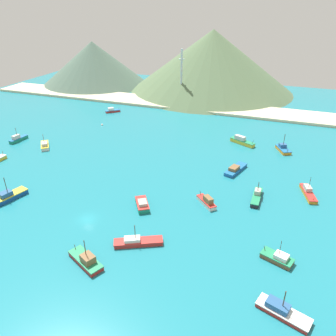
{
  "coord_description": "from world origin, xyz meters",
  "views": [
    {
      "loc": [
        42.54,
        -55.91,
        49.45
      ],
      "look_at": [
        10.15,
        31.49,
        1.21
      ],
      "focal_mm": 34.67,
      "sensor_mm": 36.0,
      "label": 1
    }
  ],
  "objects_px": {
    "fishing_boat_7": "(86,260)",
    "fishing_boat_10": "(207,201)",
    "fishing_boat_6": "(308,192)",
    "fishing_boat_14": "(235,169)",
    "fishing_boat_11": "(18,139)",
    "fishing_boat_9": "(278,258)",
    "fishing_boat_0": "(137,242)",
    "fishing_boat_5": "(283,149)",
    "fishing_boat_15": "(112,110)",
    "fishing_boat_2": "(257,196)",
    "fishing_boat_4": "(45,145)",
    "buoy_0": "(102,125)",
    "fishing_boat_13": "(142,204)",
    "fishing_boat_1": "(10,196)",
    "fishing_boat_12": "(242,141)",
    "fishing_boat_3": "(282,311)",
    "radio_tower": "(181,76)"
  },
  "relations": [
    {
      "from": "fishing_boat_15",
      "to": "fishing_boat_3",
      "type": "bearing_deg",
      "value": -47.44
    },
    {
      "from": "fishing_boat_9",
      "to": "fishing_boat_14",
      "type": "relative_size",
      "value": 0.66
    },
    {
      "from": "fishing_boat_14",
      "to": "buoy_0",
      "type": "bearing_deg",
      "value": 159.78
    },
    {
      "from": "fishing_boat_4",
      "to": "fishing_boat_11",
      "type": "relative_size",
      "value": 0.99
    },
    {
      "from": "fishing_boat_3",
      "to": "fishing_boat_7",
      "type": "relative_size",
      "value": 1.02
    },
    {
      "from": "fishing_boat_10",
      "to": "fishing_boat_14",
      "type": "height_order",
      "value": "fishing_boat_10"
    },
    {
      "from": "fishing_boat_7",
      "to": "fishing_boat_0",
      "type": "bearing_deg",
      "value": 51.08
    },
    {
      "from": "fishing_boat_4",
      "to": "fishing_boat_10",
      "type": "distance_m",
      "value": 68.88
    },
    {
      "from": "fishing_boat_3",
      "to": "fishing_boat_14",
      "type": "xyz_separation_m",
      "value": [
        -17.08,
        51.24,
        0.01
      ]
    },
    {
      "from": "fishing_boat_3",
      "to": "fishing_boat_7",
      "type": "height_order",
      "value": "fishing_boat_7"
    },
    {
      "from": "fishing_boat_13",
      "to": "fishing_boat_5",
      "type": "bearing_deg",
      "value": 56.92
    },
    {
      "from": "fishing_boat_1",
      "to": "fishing_boat_9",
      "type": "xyz_separation_m",
      "value": [
        71.91,
        0.7,
        -0.18
      ]
    },
    {
      "from": "fishing_boat_0",
      "to": "fishing_boat_2",
      "type": "relative_size",
      "value": 1.14
    },
    {
      "from": "fishing_boat_7",
      "to": "fishing_boat_6",
      "type": "bearing_deg",
      "value": 45.85
    },
    {
      "from": "fishing_boat_1",
      "to": "fishing_boat_15",
      "type": "bearing_deg",
      "value": 98.58
    },
    {
      "from": "fishing_boat_0",
      "to": "fishing_boat_5",
      "type": "bearing_deg",
      "value": 66.54
    },
    {
      "from": "fishing_boat_0",
      "to": "fishing_boat_2",
      "type": "bearing_deg",
      "value": 51.09
    },
    {
      "from": "fishing_boat_11",
      "to": "fishing_boat_13",
      "type": "height_order",
      "value": "fishing_boat_11"
    },
    {
      "from": "fishing_boat_9",
      "to": "fishing_boat_10",
      "type": "xyz_separation_m",
      "value": [
        -19.5,
        15.62,
        0.21
      ]
    },
    {
      "from": "fishing_boat_15",
      "to": "fishing_boat_12",
      "type": "bearing_deg",
      "value": -15.15
    },
    {
      "from": "fishing_boat_10",
      "to": "radio_tower",
      "type": "distance_m",
      "value": 99.13
    },
    {
      "from": "fishing_boat_5",
      "to": "fishing_boat_6",
      "type": "relative_size",
      "value": 0.81
    },
    {
      "from": "fishing_boat_14",
      "to": "fishing_boat_12",
      "type": "bearing_deg",
      "value": 94.03
    },
    {
      "from": "fishing_boat_6",
      "to": "fishing_boat_0",
      "type": "bearing_deg",
      "value": -135.36
    },
    {
      "from": "fishing_boat_1",
      "to": "fishing_boat_7",
      "type": "relative_size",
      "value": 1.01
    },
    {
      "from": "fishing_boat_9",
      "to": "fishing_boat_15",
      "type": "distance_m",
      "value": 115.8
    },
    {
      "from": "fishing_boat_2",
      "to": "fishing_boat_7",
      "type": "distance_m",
      "value": 48.92
    },
    {
      "from": "fishing_boat_4",
      "to": "fishing_boat_15",
      "type": "height_order",
      "value": "fishing_boat_4"
    },
    {
      "from": "radio_tower",
      "to": "buoy_0",
      "type": "bearing_deg",
      "value": -115.9
    },
    {
      "from": "fishing_boat_12",
      "to": "radio_tower",
      "type": "xyz_separation_m",
      "value": [
        -39.7,
        44.85,
        13.21
      ]
    },
    {
      "from": "fishing_boat_2",
      "to": "fishing_boat_5",
      "type": "distance_m",
      "value": 37.12
    },
    {
      "from": "fishing_boat_7",
      "to": "fishing_boat_10",
      "type": "relative_size",
      "value": 1.45
    },
    {
      "from": "fishing_boat_4",
      "to": "radio_tower",
      "type": "xyz_separation_m",
      "value": [
        29.47,
        74.42,
        13.39
      ]
    },
    {
      "from": "fishing_boat_10",
      "to": "fishing_boat_11",
      "type": "xyz_separation_m",
      "value": [
        -81.08,
        17.98,
        -0.03
      ]
    },
    {
      "from": "fishing_boat_5",
      "to": "fishing_boat_15",
      "type": "bearing_deg",
      "value": 166.52
    },
    {
      "from": "fishing_boat_5",
      "to": "fishing_boat_4",
      "type": "bearing_deg",
      "value": -161.7
    },
    {
      "from": "fishing_boat_5",
      "to": "fishing_boat_10",
      "type": "height_order",
      "value": "fishing_boat_5"
    },
    {
      "from": "fishing_boat_6",
      "to": "fishing_boat_7",
      "type": "xyz_separation_m",
      "value": [
        -44.21,
        -45.54,
        0.14
      ]
    },
    {
      "from": "fishing_boat_1",
      "to": "fishing_boat_10",
      "type": "relative_size",
      "value": 1.47
    },
    {
      "from": "fishing_boat_5",
      "to": "fishing_boat_15",
      "type": "xyz_separation_m",
      "value": [
        -82.16,
        19.7,
        -0.05
      ]
    },
    {
      "from": "fishing_boat_5",
      "to": "fishing_boat_2",
      "type": "bearing_deg",
      "value": -98.07
    },
    {
      "from": "fishing_boat_1",
      "to": "fishing_boat_14",
      "type": "distance_m",
      "value": 68.21
    },
    {
      "from": "fishing_boat_1",
      "to": "fishing_boat_13",
      "type": "bearing_deg",
      "value": 14.08
    },
    {
      "from": "fishing_boat_1",
      "to": "fishing_boat_2",
      "type": "xyz_separation_m",
      "value": [
        64.82,
        23.92,
        -0.13
      ]
    },
    {
      "from": "fishing_boat_10",
      "to": "fishing_boat_12",
      "type": "xyz_separation_m",
      "value": [
        2.26,
        45.96,
        0.09
      ]
    },
    {
      "from": "fishing_boat_3",
      "to": "fishing_boat_15",
      "type": "distance_m",
      "value": 126.51
    },
    {
      "from": "fishing_boat_3",
      "to": "fishing_boat_13",
      "type": "bearing_deg",
      "value": 149.29
    },
    {
      "from": "fishing_boat_6",
      "to": "fishing_boat_14",
      "type": "bearing_deg",
      "value": 162.23
    },
    {
      "from": "fishing_boat_13",
      "to": "fishing_boat_15",
      "type": "bearing_deg",
      "value": 124.31
    },
    {
      "from": "fishing_boat_1",
      "to": "fishing_boat_9",
      "type": "height_order",
      "value": "fishing_boat_1"
    }
  ]
}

